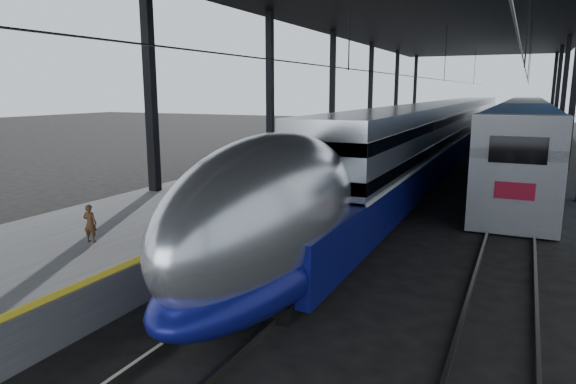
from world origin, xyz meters
The scene contains 8 objects.
ground centered at (0.00, 0.00, 0.00)m, with size 160.00×160.00×0.00m, color black.
platform centered at (-3.50, 20.00, 0.50)m, with size 6.00×80.00×1.00m, color #4C4C4F.
yellow_strip centered at (-0.70, 20.00, 1.00)m, with size 0.30×80.00×0.01m, color yellow.
rails centered at (4.50, 20.00, 0.08)m, with size 6.52×80.00×0.16m.
canopy centered at (1.90, 20.00, 9.12)m, with size 18.00×75.00×9.47m.
tgv_train centered at (2.00, 27.08, 1.89)m, with size 2.82×65.20×4.04m.
second_train centered at (7.00, 34.72, 2.06)m, with size 2.95×56.05×4.06m.
child centered at (-2.78, -1.26, 1.49)m, with size 0.36×0.24×0.99m, color #4D3219.
Camera 1 is at (7.18, -10.68, 4.84)m, focal length 32.00 mm.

